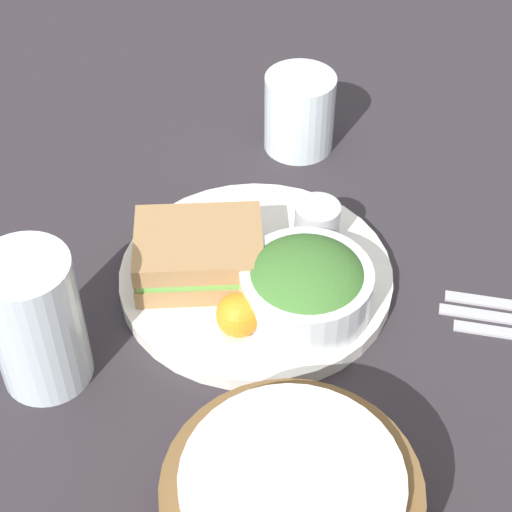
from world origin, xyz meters
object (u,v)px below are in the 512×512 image
(bread_basket, at_px, (291,509))
(plate, at_px, (256,277))
(water_glass, at_px, (299,112))
(drink_glass, at_px, (36,321))
(salad_bowl, at_px, (306,285))
(dressing_cup, at_px, (317,223))
(sandwich, at_px, (199,254))

(bread_basket, bearing_deg, plate, -85.64)
(plate, relative_size, water_glass, 2.91)
(drink_glass, distance_m, water_glass, 0.40)
(salad_bowl, distance_m, water_glass, 0.26)
(dressing_cup, height_order, bread_basket, bread_basket)
(sandwich, height_order, drink_glass, drink_glass)
(sandwich, relative_size, dressing_cup, 2.72)
(plate, bearing_deg, water_glass, -103.46)
(salad_bowl, height_order, drink_glass, drink_glass)
(sandwich, xyz_separation_m, water_glass, (-0.11, -0.22, 0.01))
(dressing_cup, height_order, water_glass, water_glass)
(salad_bowl, xyz_separation_m, bread_basket, (0.02, 0.22, -0.00))
(drink_glass, relative_size, water_glass, 1.47)
(plate, relative_size, dressing_cup, 5.86)
(plate, bearing_deg, salad_bowl, 133.96)
(sandwich, distance_m, water_glass, 0.24)
(plate, height_order, dressing_cup, dressing_cup)
(drink_glass, height_order, bread_basket, drink_glass)
(sandwich, relative_size, salad_bowl, 1.02)
(sandwich, relative_size, bread_basket, 0.66)
(water_glass, bearing_deg, salad_bowl, 88.26)
(bread_basket, distance_m, water_glass, 0.48)
(plate, relative_size, bread_basket, 1.42)
(salad_bowl, distance_m, bread_basket, 0.22)
(water_glass, bearing_deg, dressing_cup, 92.69)
(drink_glass, bearing_deg, water_glass, -126.10)
(salad_bowl, relative_size, bread_basket, 0.65)
(drink_glass, height_order, water_glass, drink_glass)
(plate, xyz_separation_m, bread_basket, (-0.02, 0.26, 0.03))
(sandwich, bearing_deg, bread_basket, 105.58)
(salad_bowl, bearing_deg, plate, -46.04)
(salad_bowl, bearing_deg, dressing_cup, -100.12)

